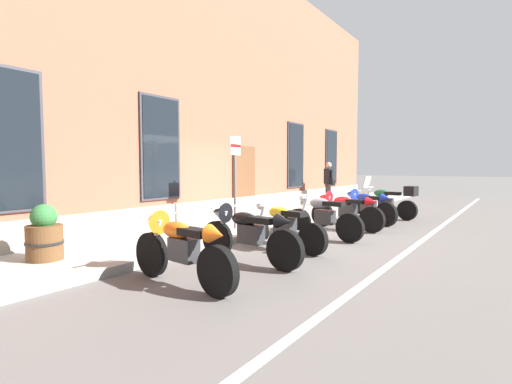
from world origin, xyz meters
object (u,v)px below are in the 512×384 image
(motorcycle_green_touring, at_px, (388,201))
(parking_sign, at_px, (235,168))
(motorcycle_red_sport, at_px, (343,209))
(pedestrian_dark_jacket, at_px, (329,181))
(motorcycle_yellow_naked, at_px, (282,226))
(motorcycle_blue_sport, at_px, (365,204))
(motorcycle_orange_sport, at_px, (178,245))
(motorcycle_black_sport, at_px, (245,231))
(motorcycle_grey_naked, at_px, (322,217))
(barrel_planter, at_px, (44,236))

(motorcycle_green_touring, relative_size, parking_sign, 0.93)
(motorcycle_red_sport, distance_m, pedestrian_dark_jacket, 5.14)
(motorcycle_yellow_naked, xyz_separation_m, motorcycle_blue_sport, (4.44, -0.14, 0.08))
(motorcycle_orange_sport, relative_size, parking_sign, 0.93)
(motorcycle_orange_sport, distance_m, motorcycle_yellow_naked, 2.76)
(motorcycle_blue_sport, bearing_deg, motorcycle_orange_sport, 178.79)
(motorcycle_green_touring, bearing_deg, parking_sign, 156.33)
(motorcycle_orange_sport, xyz_separation_m, parking_sign, (3.57, 1.81, 1.06))
(motorcycle_black_sport, relative_size, parking_sign, 0.96)
(motorcycle_orange_sport, distance_m, pedestrian_dark_jacket, 10.58)
(motorcycle_orange_sport, xyz_separation_m, motorcycle_grey_naked, (4.27, -0.18, -0.06))
(motorcycle_grey_naked, xyz_separation_m, motorcycle_green_touring, (4.36, -0.23, 0.07))
(motorcycle_yellow_naked, distance_m, motorcycle_green_touring, 5.88)
(motorcycle_yellow_naked, bearing_deg, motorcycle_blue_sport, -1.79)
(motorcycle_black_sport, distance_m, parking_sign, 2.98)
(motorcycle_red_sport, bearing_deg, motorcycle_yellow_naked, 179.14)
(motorcycle_orange_sport, xyz_separation_m, pedestrian_dark_jacket, (10.29, 2.39, 0.54))
(motorcycle_black_sport, distance_m, motorcycle_red_sport, 4.31)
(motorcycle_black_sport, height_order, motorcycle_yellow_naked, motorcycle_black_sport)
(motorcycle_yellow_naked, bearing_deg, motorcycle_orange_sport, 179.72)
(pedestrian_dark_jacket, height_order, barrel_planter, pedestrian_dark_jacket)
(motorcycle_orange_sport, relative_size, motorcycle_red_sport, 0.98)
(motorcycle_black_sport, xyz_separation_m, barrel_planter, (-2.15, 2.41, -0.02))
(motorcycle_red_sport, bearing_deg, motorcycle_grey_naked, -175.60)
(motorcycle_orange_sport, xyz_separation_m, barrel_planter, (-0.66, 2.37, -0.02))
(pedestrian_dark_jacket, bearing_deg, motorcycle_orange_sport, -166.92)
(motorcycle_orange_sport, distance_m, motorcycle_blue_sport, 7.20)
(motorcycle_yellow_naked, bearing_deg, motorcycle_grey_naked, -6.20)
(motorcycle_grey_naked, relative_size, parking_sign, 0.89)
(motorcycle_green_touring, bearing_deg, barrel_planter, 163.33)
(motorcycle_grey_naked, xyz_separation_m, motorcycle_blue_sport, (2.93, 0.02, 0.06))
(parking_sign, bearing_deg, motorcycle_blue_sport, -28.35)
(motorcycle_red_sport, height_order, barrel_planter, barrel_planter)
(motorcycle_black_sport, xyz_separation_m, motorcycle_yellow_naked, (1.27, 0.03, -0.08))
(motorcycle_green_touring, relative_size, barrel_planter, 2.34)
(motorcycle_black_sport, bearing_deg, motorcycle_green_touring, -2.93)
(motorcycle_orange_sport, height_order, pedestrian_dark_jacket, pedestrian_dark_jacket)
(motorcycle_black_sport, bearing_deg, motorcycle_grey_naked, -2.72)
(motorcycle_red_sport, relative_size, barrel_planter, 2.35)
(motorcycle_blue_sport, height_order, pedestrian_dark_jacket, pedestrian_dark_jacket)
(motorcycle_orange_sport, distance_m, motorcycle_red_sport, 5.80)
(motorcycle_orange_sport, bearing_deg, motorcycle_grey_naked, -2.37)
(motorcycle_black_sport, distance_m, motorcycle_green_touring, 7.14)
(motorcycle_orange_sport, xyz_separation_m, motorcycle_black_sport, (1.49, -0.04, -0.00))
(motorcycle_grey_naked, xyz_separation_m, motorcycle_red_sport, (1.53, 0.12, 0.06))
(motorcycle_orange_sport, relative_size, motorcycle_green_touring, 0.99)
(motorcycle_grey_naked, relative_size, motorcycle_green_touring, 0.95)
(pedestrian_dark_jacket, bearing_deg, motorcycle_black_sport, -164.53)
(motorcycle_black_sport, relative_size, pedestrian_dark_jacket, 1.27)
(motorcycle_orange_sport, bearing_deg, pedestrian_dark_jacket, 13.08)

